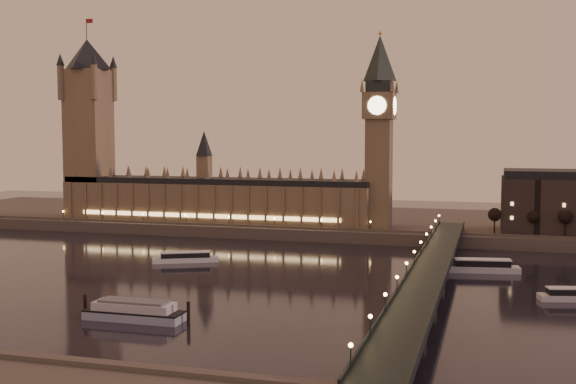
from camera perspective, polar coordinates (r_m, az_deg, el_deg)
name	(u,v)px	position (r m, az deg, el deg)	size (l,w,h in m)	color
ground	(195,276)	(289.85, -7.36, -6.63)	(700.00, 700.00, 0.00)	black
far_embankment	(350,222)	(437.13, 4.91, -2.39)	(560.00, 130.00, 6.00)	#423D35
palace_of_westminster	(214,195)	(412.88, -5.86, -0.21)	(180.00, 26.62, 52.00)	brown
victoria_tower	(88,118)	(447.44, -15.49, 5.67)	(31.68, 31.68, 118.00)	brown
big_ben	(379,119)	(386.40, 7.22, 5.72)	(17.68, 17.68, 104.00)	brown
westminster_bridge	(430,275)	(266.61, 11.14, -6.47)	(13.20, 260.00, 15.30)	black
bare_tree_0	(498,217)	(372.12, 16.26, -1.93)	(5.96, 5.96, 12.12)	black
bare_tree_1	(532,218)	(372.56, 18.70, -1.99)	(5.96, 5.96, 12.12)	black
bare_tree_2	(566,219)	(373.66, 21.12, -2.03)	(5.96, 5.96, 12.12)	black
cruise_boat_a	(185,258)	(321.71, -8.10, -5.15)	(28.57, 18.16, 4.60)	silver
cruise_boat_b	(483,266)	(306.42, 15.13, -5.69)	(30.22, 11.90, 5.43)	silver
cruise_boat_c	(572,295)	(264.99, 21.55, -7.56)	(23.11, 11.10, 4.46)	silver
moored_barge	(134,311)	(226.46, -12.06, -9.19)	(35.83, 8.76, 6.57)	#96A4C0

